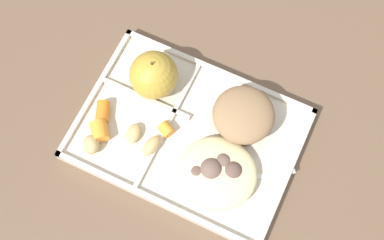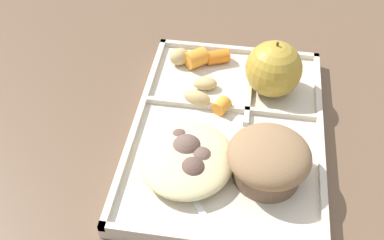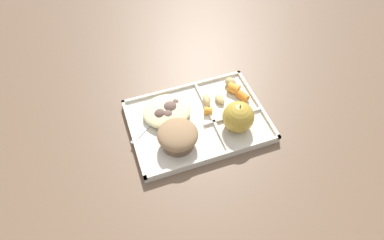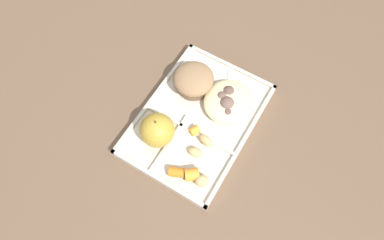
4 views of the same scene
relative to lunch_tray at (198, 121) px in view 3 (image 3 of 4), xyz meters
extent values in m
plane|color=brown|center=(0.00, 0.00, -0.01)|extent=(6.00, 6.00, 0.00)
cube|color=beige|center=(0.00, 0.00, 0.00)|extent=(0.36, 0.25, 0.02)
cube|color=beige|center=(0.00, -0.12, 0.01)|extent=(0.36, 0.01, 0.01)
cube|color=beige|center=(0.00, 0.12, 0.01)|extent=(0.36, 0.01, 0.01)
cube|color=beige|center=(-0.17, 0.00, 0.01)|extent=(0.01, 0.25, 0.01)
cube|color=beige|center=(0.17, 0.00, 0.01)|extent=(0.01, 0.25, 0.01)
cube|color=beige|center=(-0.04, 0.00, 0.01)|extent=(0.01, 0.24, 0.01)
cube|color=beige|center=(-0.09, 0.02, 0.01)|extent=(0.16, 0.01, 0.01)
sphere|color=#B79333|center=(-0.09, 0.05, 0.05)|extent=(0.08, 0.08, 0.08)
cylinder|color=#4C381E|center=(-0.09, 0.05, 0.09)|extent=(0.00, 0.00, 0.01)
cylinder|color=brown|center=(0.07, 0.05, 0.02)|extent=(0.08, 0.08, 0.03)
ellipsoid|color=#93704C|center=(0.07, 0.05, 0.05)|extent=(0.10, 0.10, 0.04)
cylinder|color=orange|center=(-0.14, -0.03, 0.02)|extent=(0.03, 0.04, 0.02)
cylinder|color=orange|center=(-0.13, -0.06, 0.02)|extent=(0.04, 0.04, 0.03)
cylinder|color=orange|center=(-0.03, -0.01, 0.02)|extent=(0.03, 0.03, 0.02)
ellipsoid|color=tan|center=(-0.13, -0.09, 0.02)|extent=(0.04, 0.04, 0.03)
ellipsoid|color=tan|center=(-0.08, -0.04, 0.02)|extent=(0.03, 0.04, 0.02)
ellipsoid|color=tan|center=(-0.04, -0.05, 0.02)|extent=(0.03, 0.04, 0.02)
ellipsoid|color=beige|center=(0.07, -0.04, 0.02)|extent=(0.13, 0.12, 0.03)
sphere|color=brown|center=(0.07, -0.03, 0.02)|extent=(0.03, 0.03, 0.03)
sphere|color=brown|center=(0.04, -0.06, 0.02)|extent=(0.03, 0.03, 0.03)
sphere|color=brown|center=(0.06, -0.05, 0.03)|extent=(0.04, 0.04, 0.04)
sphere|color=brown|center=(0.09, -0.03, 0.02)|extent=(0.04, 0.04, 0.04)
cube|color=silver|center=(0.14, -0.01, 0.01)|extent=(0.09, 0.06, 0.00)
cube|color=silver|center=(0.09, -0.05, 0.01)|extent=(0.04, 0.04, 0.00)
cylinder|color=silver|center=(0.06, -0.06, 0.01)|extent=(0.02, 0.01, 0.00)
cylinder|color=silver|center=(0.06, -0.07, 0.01)|extent=(0.02, 0.01, 0.00)
cylinder|color=silver|center=(0.07, -0.07, 0.01)|extent=(0.02, 0.01, 0.00)
camera|label=1|loc=(0.12, -0.25, 0.82)|focal=48.88mm
camera|label=2|loc=(0.44, 0.02, 0.46)|focal=43.91mm
camera|label=3|loc=(0.19, 0.49, 0.69)|focal=30.54mm
camera|label=4|loc=(-0.32, -0.18, 0.77)|focal=32.59mm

